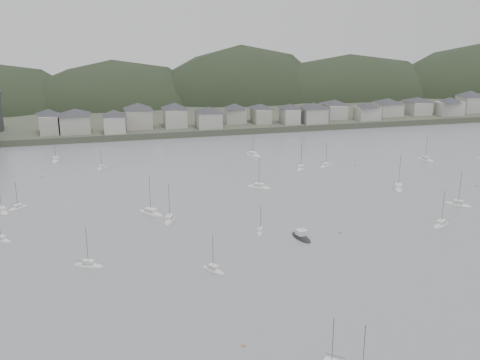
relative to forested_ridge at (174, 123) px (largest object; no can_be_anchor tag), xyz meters
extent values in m
plane|color=slate|center=(-4.83, -269.40, 11.28)|extent=(900.00, 900.00, 0.00)
cube|color=#383D2D|center=(-4.83, 25.60, 12.78)|extent=(900.00, 250.00, 3.00)
ellipsoid|color=black|center=(-37.13, 3.46, 1.32)|extent=(132.08, 90.41, 79.74)
ellipsoid|color=black|center=(45.82, 3.53, -1.39)|extent=(133.88, 88.37, 101.41)
ellipsoid|color=black|center=(121.12, -1.49, 0.97)|extent=(165.81, 81.78, 82.55)
cube|color=gray|center=(-69.83, -87.44, 18.58)|extent=(8.34, 12.91, 8.59)
pyramid|color=#29292E|center=(-69.83, -87.44, 24.37)|extent=(15.78, 15.78, 3.01)
cube|color=gray|center=(-58.15, -88.08, 18.46)|extent=(13.68, 13.35, 8.36)
pyramid|color=#29292E|center=(-58.15, -88.08, 24.11)|extent=(20.07, 20.07, 2.93)
cube|color=#A5A49B|center=(-40.41, -93.38, 18.32)|extent=(9.78, 10.20, 8.08)
pyramid|color=#29292E|center=(-40.41, -93.38, 23.78)|extent=(14.83, 14.83, 2.83)
cube|color=gray|center=(-28.35, -83.75, 18.83)|extent=(12.59, 13.33, 9.09)
pyramid|color=#29292E|center=(-28.35, -83.75, 24.97)|extent=(19.24, 19.24, 3.18)
cube|color=#A5A49B|center=(-10.58, -85.30, 18.72)|extent=(10.74, 12.17, 8.87)
pyramid|color=#29292E|center=(-10.58, -85.30, 24.70)|extent=(17.01, 17.01, 3.10)
cube|color=gray|center=(5.09, -91.87, 18.13)|extent=(11.63, 12.09, 7.69)
pyramid|color=#29292E|center=(5.09, -91.87, 23.32)|extent=(17.61, 17.61, 2.69)
cube|color=gray|center=(20.42, -83.21, 18.00)|extent=(10.37, 9.35, 7.44)
pyramid|color=#29292E|center=(20.42, -83.21, 23.03)|extent=(14.65, 14.65, 2.60)
cube|color=gray|center=(33.79, -85.61, 17.90)|extent=(8.24, 12.20, 7.22)
pyramid|color=#29292E|center=(33.79, -85.61, 22.77)|extent=(15.17, 15.17, 2.53)
cube|color=#A5A49B|center=(47.66, -90.85, 18.02)|extent=(8.06, 10.91, 7.46)
pyramid|color=#29292E|center=(47.66, -90.85, 23.05)|extent=(14.08, 14.08, 2.61)
cube|color=gray|center=(59.98, -92.34, 18.12)|extent=(11.73, 11.78, 7.66)
pyramid|color=#29292E|center=(59.98, -92.34, 23.29)|extent=(17.46, 17.46, 2.68)
cube|color=#A5A49B|center=(75.80, -82.49, 17.95)|extent=(10.19, 13.02, 7.33)
pyramid|color=#29292E|center=(75.80, -82.49, 22.90)|extent=(17.23, 17.23, 2.57)
cube|color=#A5A49B|center=(90.71, -91.34, 17.72)|extent=(11.70, 9.81, 6.88)
pyramid|color=#29292E|center=(90.71, -91.34, 22.36)|extent=(15.97, 15.97, 2.41)
cube|color=#A5A49B|center=(107.57, -82.49, 17.78)|extent=(12.83, 12.48, 7.00)
pyramid|color=#29292E|center=(107.57, -82.49, 22.51)|extent=(18.79, 18.79, 2.45)
cube|color=#A5A49B|center=(125.90, -81.98, 17.77)|extent=(11.07, 13.50, 6.97)
pyramid|color=#29292E|center=(125.90, -81.98, 22.47)|extent=(18.25, 18.25, 2.44)
cube|color=#A5A49B|center=(141.19, -89.68, 17.95)|extent=(13.75, 9.12, 7.34)
pyramid|color=#29292E|center=(141.19, -89.68, 22.91)|extent=(16.97, 16.97, 2.57)
cube|color=#A5A49B|center=(158.09, -83.45, 18.81)|extent=(11.37, 11.57, 9.05)
pyramid|color=#29292E|center=(158.09, -83.45, 24.92)|extent=(17.03, 17.03, 3.17)
ellipsoid|color=silver|center=(-73.23, -187.86, 11.33)|extent=(6.43, 5.72, 1.31)
cube|color=silver|center=(-73.23, -187.86, 12.29)|extent=(2.69, 2.56, 0.70)
cylinder|color=#3F3F42|center=(-73.23, -187.86, 15.58)|extent=(0.12, 0.12, 8.19)
cylinder|color=#3F3F42|center=(-74.16, -187.12, 12.84)|extent=(2.37, 1.92, 0.10)
ellipsoid|color=silver|center=(-65.33, -129.82, 11.33)|extent=(3.67, 8.94, 1.74)
cube|color=silver|center=(-65.33, -129.82, 12.51)|extent=(2.22, 3.23, 0.70)
cylinder|color=#3F3F42|center=(-65.33, -129.82, 16.92)|extent=(0.12, 0.12, 10.88)
cylinder|color=#3F3F42|center=(-65.16, -131.37, 13.06)|extent=(0.50, 3.90, 0.10)
ellipsoid|color=silver|center=(14.26, -141.12, 11.33)|extent=(6.85, 9.75, 1.88)
cube|color=silver|center=(14.26, -141.12, 12.57)|extent=(3.31, 3.86, 0.70)
cylinder|color=#3F3F42|center=(14.26, -141.12, 17.35)|extent=(0.12, 0.12, 11.74)
cylinder|color=#3F3F42|center=(15.01, -139.60, 13.12)|extent=(1.96, 3.83, 0.10)
ellipsoid|color=silver|center=(26.47, -165.99, 11.33)|extent=(6.52, 7.55, 1.52)
cube|color=silver|center=(26.47, -165.99, 12.40)|extent=(2.94, 3.14, 0.70)
cylinder|color=#3F3F42|center=(26.47, -165.99, 16.24)|extent=(0.12, 0.12, 9.52)
cylinder|color=#3F3F42|center=(25.65, -164.90, 12.95)|extent=(2.14, 2.80, 0.10)
cylinder|color=#3F3F42|center=(-12.28, -286.79, 16.14)|extent=(0.12, 0.12, 9.30)
cylinder|color=#3F3F42|center=(-11.29, -285.90, 12.93)|extent=(2.56, 2.31, 0.10)
ellipsoid|color=silver|center=(49.70, -198.16, 11.33)|extent=(6.80, 9.65, 1.86)
cube|color=silver|center=(49.70, -198.16, 12.56)|extent=(3.28, 3.82, 0.70)
cylinder|color=#3F3F42|center=(49.70, -198.16, 17.30)|extent=(0.12, 0.12, 11.62)
cylinder|color=#3F3F42|center=(48.95, -196.67, 13.11)|extent=(1.95, 3.79, 0.10)
ellipsoid|color=silver|center=(-34.31, -202.63, 11.33)|extent=(8.55, 9.28, 1.92)
cube|color=silver|center=(-34.31, -202.63, 12.59)|extent=(3.78, 3.92, 0.70)
cylinder|color=#3F3F42|center=(-34.31, -202.63, 17.47)|extent=(0.12, 0.12, 11.97)
cylinder|color=#3F3F42|center=(-35.43, -203.94, 13.14)|extent=(2.87, 3.34, 0.10)
ellipsoid|color=silver|center=(-74.46, -213.74, 11.33)|extent=(6.68, 6.08, 1.37)
cube|color=silver|center=(-74.46, -213.74, 12.32)|extent=(2.81, 2.70, 0.70)
ellipsoid|color=silver|center=(44.07, -232.19, 11.33)|extent=(8.13, 6.12, 1.58)
cube|color=silver|center=(44.07, -232.19, 12.43)|extent=(3.27, 2.88, 0.70)
cylinder|color=#3F3F42|center=(44.07, -232.19, 16.43)|extent=(0.12, 0.12, 9.89)
cylinder|color=#3F3F42|center=(45.31, -232.89, 12.98)|extent=(3.14, 1.85, 0.10)
ellipsoid|color=silver|center=(-6.72, -224.85, 11.33)|extent=(4.28, 6.12, 1.18)
cube|color=silver|center=(-6.72, -224.85, 12.22)|extent=(2.07, 2.42, 0.70)
cylinder|color=#3F3F42|center=(-6.72, -224.85, 15.17)|extent=(0.12, 0.12, 7.37)
cylinder|color=#3F3F42|center=(-6.26, -225.80, 12.77)|extent=(1.25, 2.43, 0.10)
ellipsoid|color=silver|center=(37.18, -164.83, 11.33)|extent=(7.43, 5.67, 1.45)
cube|color=silver|center=(37.18, -164.83, 12.36)|extent=(3.00, 2.66, 0.70)
cylinder|color=#3F3F42|center=(37.18, -164.83, 16.02)|extent=(0.12, 0.12, 9.07)
cylinder|color=#3F3F42|center=(36.06, -164.17, 12.91)|extent=(2.87, 1.74, 0.10)
ellipsoid|color=silver|center=(-47.52, -146.68, 11.33)|extent=(5.24, 6.31, 1.26)
cube|color=silver|center=(-47.52, -146.68, 12.26)|extent=(2.39, 2.60, 0.70)
cylinder|color=#3F3F42|center=(-47.52, -146.68, 15.41)|extent=(0.12, 0.12, 7.86)
cylinder|color=#3F3F42|center=(-46.88, -147.61, 12.81)|extent=(1.70, 2.38, 0.10)
cylinder|color=#3F3F42|center=(-7.90, -289.40, 15.92)|extent=(0.12, 0.12, 8.86)
ellipsoid|color=silver|center=(59.10, -218.18, 11.33)|extent=(7.57, 8.04, 1.67)
cube|color=silver|center=(59.10, -218.18, 12.47)|extent=(3.32, 3.41, 0.70)
cylinder|color=#3F3F42|center=(59.10, -218.18, 16.72)|extent=(0.12, 0.12, 10.47)
cylinder|color=#3F3F42|center=(58.10, -219.30, 13.02)|extent=(2.58, 2.88, 0.10)
ellipsoid|color=silver|center=(4.15, -185.29, 11.33)|extent=(8.69, 7.67, 1.77)
cube|color=silver|center=(4.15, -185.29, 12.52)|extent=(3.63, 3.44, 0.70)
cylinder|color=#3F3F42|center=(4.15, -185.29, 17.00)|extent=(0.12, 0.12, 11.04)
cylinder|color=#3F3F42|center=(5.41, -184.31, 13.07)|extent=(3.19, 2.53, 0.10)
ellipsoid|color=silver|center=(-77.56, -189.93, 11.33)|extent=(5.94, 8.64, 1.66)
cube|color=silver|center=(-77.56, -189.93, 12.46)|extent=(2.89, 3.41, 0.70)
cylinder|color=#3F3F42|center=(-77.56, -189.93, 16.67)|extent=(0.12, 0.12, 10.37)
ellipsoid|color=silver|center=(-24.05, -245.10, 11.33)|extent=(5.63, 6.94, 1.37)
cube|color=silver|center=(-24.05, -245.10, 12.32)|extent=(2.59, 2.84, 0.70)
cylinder|color=#3F3F42|center=(-24.05, -245.10, 15.78)|extent=(0.12, 0.12, 8.58)
cylinder|color=#3F3F42|center=(-24.74, -246.13, 12.87)|extent=(1.79, 2.63, 0.10)
ellipsoid|color=silver|center=(79.93, -166.00, 11.33)|extent=(5.57, 8.34, 1.60)
cube|color=silver|center=(79.93, -166.00, 12.43)|extent=(2.74, 3.27, 0.70)
cylinder|color=#3F3F42|center=(79.93, -166.00, 16.48)|extent=(0.12, 0.12, 9.98)
cylinder|color=#3F3F42|center=(79.34, -167.31, 12.98)|extent=(1.55, 3.33, 0.10)
ellipsoid|color=silver|center=(-29.55, -209.68, 11.33)|extent=(5.49, 9.07, 1.73)
cube|color=silver|center=(-29.55, -209.68, 12.50)|extent=(2.80, 3.48, 0.70)
cylinder|color=#3F3F42|center=(-29.55, -209.68, 16.88)|extent=(0.12, 0.12, 10.80)
cylinder|color=#3F3F42|center=(-29.03, -211.15, 13.05)|extent=(1.39, 3.70, 0.10)
ellipsoid|color=silver|center=(-52.11, -235.55, 11.33)|extent=(7.93, 5.41, 1.52)
cube|color=silver|center=(-52.11, -235.55, 12.40)|extent=(3.12, 2.64, 0.70)
cylinder|color=#3F3F42|center=(-52.11, -235.55, 16.24)|extent=(0.12, 0.12, 9.52)
cylinder|color=#3F3F42|center=(-53.35, -236.13, 12.95)|extent=(3.15, 1.53, 0.10)
ellipsoid|color=black|center=(2.59, -231.41, 11.33)|extent=(4.53, 8.75, 1.83)
cube|color=silver|center=(2.59, -231.41, 12.90)|extent=(2.77, 2.90, 1.40)
cylinder|color=#3F3F42|center=(2.59, -231.41, 13.80)|extent=(0.10, 0.10, 1.20)
sphere|color=#BF793F|center=(77.66, -201.99, 11.43)|extent=(0.70, 0.70, 0.70)
sphere|color=#BF793F|center=(14.16, -230.68, 11.43)|extent=(0.70, 0.70, 0.70)
sphere|color=#BF793F|center=(48.54, -166.82, 11.43)|extent=(0.70, 0.70, 0.70)
sphere|color=#BF793F|center=(-24.98, -276.73, 11.43)|extent=(0.70, 0.70, 0.70)
sphere|color=#BF793F|center=(-68.92, -153.70, 11.43)|extent=(0.70, 0.70, 0.70)
camera|label=1|loc=(-47.36, -362.80, 68.72)|focal=42.36mm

